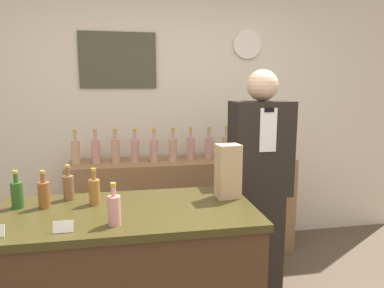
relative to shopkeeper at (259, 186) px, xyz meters
The scene contains 22 objects.
back_wall 1.29m from the shopkeeper, 120.35° to the left, with size 5.20×0.09×2.70m.
back_shelf 0.96m from the shopkeeper, 120.92° to the left, with size 2.10×0.42×0.91m.
display_counter 1.17m from the shopkeeper, 152.81° to the right, with size 1.44×0.70×0.92m.
shopkeeper is the anchor object (origin of this frame).
potted_plant 0.88m from the shopkeeper, 65.24° to the left, with size 0.24×0.24×0.34m.
paper_bag 0.58m from the shopkeeper, 132.45° to the right, with size 0.15×0.12×0.33m.
price_card_right 1.47m from the shopkeeper, 149.12° to the right, with size 0.09×0.02×0.06m.
counter_bottle_0 1.62m from the shopkeeper, 167.08° to the right, with size 0.06×0.06×0.21m.
counter_bottle_1 1.48m from the shopkeeper, 164.77° to the right, with size 0.06×0.06×0.21m.
counter_bottle_2 1.35m from the shopkeeper, 168.61° to the right, with size 0.06×0.06×0.21m.
counter_bottle_3 1.22m from the shopkeeper, 161.77° to the right, with size 0.06×0.06×0.21m.
counter_bottle_4 1.26m from the shopkeeper, 145.59° to the right, with size 0.06×0.06×0.21m.
shelf_bottle_0 1.62m from the shopkeeper, 151.85° to the left, with size 0.08×0.08×0.31m.
shelf_bottle_1 1.47m from the shopkeeper, 148.53° to the left, with size 0.08×0.08×0.31m.
shelf_bottle_2 1.33m from the shopkeeper, 144.83° to the left, with size 0.08×0.08×0.31m.
shelf_bottle_3 1.17m from the shopkeeper, 140.89° to the left, with size 0.08×0.08×0.31m.
shelf_bottle_4 1.05m from the shopkeeper, 134.80° to the left, with size 0.08×0.08×0.31m.
shelf_bottle_5 0.93m from the shopkeeper, 127.29° to the left, with size 0.08×0.08×0.31m.
shelf_bottle_6 0.87m from the shopkeeper, 116.69° to the left, with size 0.08×0.08×0.31m.
shelf_bottle_7 0.81m from the shopkeeper, 105.61° to the left, with size 0.08×0.08×0.31m.
shelf_bottle_8 0.79m from the shopkeeper, 92.93° to the left, with size 0.08×0.08×0.31m.
shelf_bottle_9 0.80m from the shopkeeper, 80.13° to the left, with size 0.08×0.08×0.31m.
Camera 1 is at (-0.34, -1.37, 1.59)m, focal length 32.00 mm.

